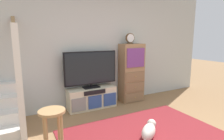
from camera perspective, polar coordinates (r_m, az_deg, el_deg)
The scene contains 8 objects.
back_wall at distance 4.42m, azimuth -4.14°, elevation 6.82°, with size 6.40×0.12×2.70m, color #B2B7B2.
area_rug at distance 3.24m, azimuth 10.43°, elevation -19.64°, with size 2.60×1.80×0.01m, color maroon.
media_console at distance 4.28m, azimuth -6.21°, elevation -8.56°, with size 1.10×0.38×0.48m.
television at distance 4.13m, azimuth -6.51°, elevation 0.42°, with size 1.21×0.22×0.82m.
side_cabinet at distance 4.65m, azimuth 6.01°, elevation -0.89°, with size 0.58×0.38×1.44m.
desk_clock at distance 4.51m, azimuth 5.60°, elevation 9.63°, with size 0.23×0.08×0.25m.
bar_stool_near at distance 2.59m, azimuth -17.88°, elevation -15.25°, with size 0.34×0.34×0.69m.
dog at distance 3.20m, azimuth 11.33°, elevation -17.80°, with size 0.48×0.43×0.23m.
Camera 1 is at (-1.78, -1.58, 1.60)m, focal length 29.67 mm.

